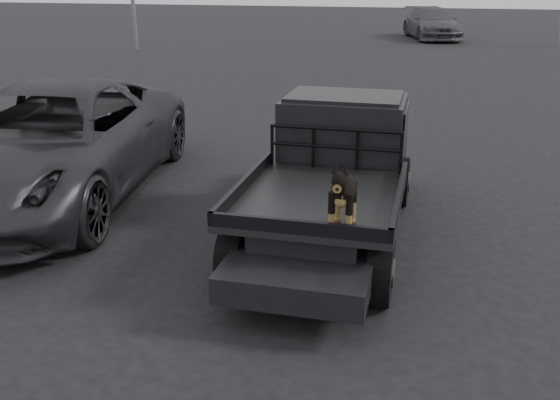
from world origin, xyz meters
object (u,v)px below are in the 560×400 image
(dog, at_px, (343,195))
(distant_car_b, at_px, (432,23))
(flatbed_ute, at_px, (331,205))
(parked_suv, at_px, (51,143))

(dog, xyz_separation_m, distant_car_b, (0.36, 29.63, -0.48))
(flatbed_ute, distance_m, distant_car_b, 27.79)
(distant_car_b, bearing_deg, parked_suv, -116.41)
(flatbed_ute, bearing_deg, parked_suv, 173.28)
(parked_suv, distance_m, distant_car_b, 27.76)
(flatbed_ute, bearing_deg, dog, -77.29)
(flatbed_ute, height_order, parked_suv, parked_suv)
(parked_suv, bearing_deg, dog, -33.36)
(dog, height_order, distant_car_b, dog)
(parked_suv, bearing_deg, distant_car_b, 71.00)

